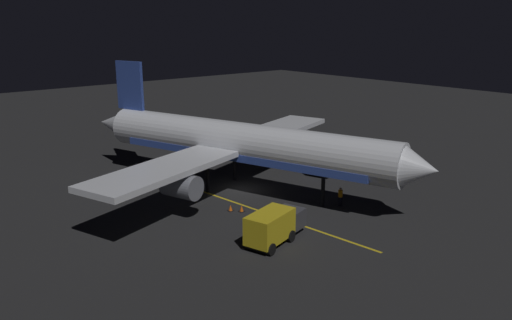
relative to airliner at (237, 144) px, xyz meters
The scene contains 9 objects.
ground_plane 4.76m from the airliner, 107.49° to the left, with size 180.00×180.00×0.20m, color black.
apron_guide_stripe 6.95m from the airliner, 61.88° to the left, with size 0.24×27.08×0.01m, color gold.
airliner is the anchor object (origin of this frame).
baggage_truck 13.40m from the airliner, 63.56° to the left, with size 6.15×3.58×2.57m.
catering_truck 11.63m from the airliner, behind, with size 5.80×3.68×2.23m.
ground_crew_worker 11.18m from the airliner, 112.74° to the left, with size 0.40×0.40×1.74m.
traffic_cone_near_left 7.58m from the airliner, 54.55° to the left, with size 0.50×0.50×0.55m.
traffic_cone_near_right 10.60m from the airliner, 70.44° to the left, with size 0.50×0.50×0.55m.
traffic_cone_under_wing 7.43m from the airliner, 45.34° to the left, with size 0.50×0.50×0.55m.
Camera 1 is at (30.07, 37.14, 16.18)m, focal length 35.79 mm.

